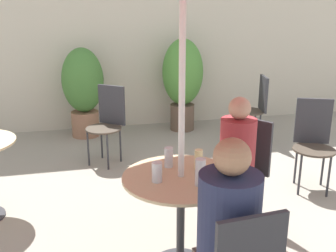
{
  "coord_description": "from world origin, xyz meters",
  "views": [
    {
      "loc": [
        -0.83,
        -2.47,
        1.89
      ],
      "look_at": [
        -0.16,
        0.38,
        1.0
      ],
      "focal_mm": 42.0,
      "sensor_mm": 36.0,
      "label": 1
    }
  ],
  "objects_px": {
    "bistro_chair_2": "(313,136)",
    "bistro_chair_1": "(245,164)",
    "cafe_table_near": "(181,198)",
    "bistro_chair_3": "(256,103)",
    "bistro_chair_4": "(108,118)",
    "beer_glass_1": "(157,172)",
    "seated_person_1": "(236,152)",
    "seated_person_0": "(227,228)",
    "beer_glass_0": "(169,157)",
    "beer_glass_3": "(199,159)",
    "potted_plant_1": "(183,78)",
    "potted_plant_0": "(83,87)",
    "beer_glass_2": "(200,172)"
  },
  "relations": [
    {
      "from": "bistro_chair_4",
      "to": "cafe_table_near",
      "type": "bearing_deg",
      "value": -43.21
    },
    {
      "from": "bistro_chair_2",
      "to": "bistro_chair_1",
      "type": "bearing_deg",
      "value": -129.5
    },
    {
      "from": "bistro_chair_1",
      "to": "potted_plant_0",
      "type": "bearing_deg",
      "value": 169.34
    },
    {
      "from": "beer_glass_0",
      "to": "bistro_chair_2",
      "type": "bearing_deg",
      "value": 25.73
    },
    {
      "from": "beer_glass_1",
      "to": "seated_person_0",
      "type": "bearing_deg",
      "value": -69.92
    },
    {
      "from": "beer_glass_0",
      "to": "potted_plant_1",
      "type": "relative_size",
      "value": 0.1
    },
    {
      "from": "cafe_table_near",
      "to": "bistro_chair_2",
      "type": "distance_m",
      "value": 2.03
    },
    {
      "from": "bistro_chair_1",
      "to": "beer_glass_2",
      "type": "xyz_separation_m",
      "value": [
        -0.64,
        -0.67,
        0.27
      ]
    },
    {
      "from": "cafe_table_near",
      "to": "bistro_chair_4",
      "type": "bearing_deg",
      "value": 98.02
    },
    {
      "from": "beer_glass_0",
      "to": "beer_glass_3",
      "type": "height_order",
      "value": "beer_glass_0"
    },
    {
      "from": "beer_glass_1",
      "to": "beer_glass_3",
      "type": "height_order",
      "value": "beer_glass_3"
    },
    {
      "from": "beer_glass_1",
      "to": "potted_plant_0",
      "type": "xyz_separation_m",
      "value": [
        -0.4,
        3.45,
        -0.07
      ]
    },
    {
      "from": "bistro_chair_3",
      "to": "seated_person_0",
      "type": "height_order",
      "value": "seated_person_0"
    },
    {
      "from": "bistro_chair_1",
      "to": "bistro_chair_3",
      "type": "relative_size",
      "value": 1.0
    },
    {
      "from": "potted_plant_1",
      "to": "seated_person_0",
      "type": "bearing_deg",
      "value": -102.03
    },
    {
      "from": "bistro_chair_2",
      "to": "potted_plant_1",
      "type": "relative_size",
      "value": 0.67
    },
    {
      "from": "cafe_table_near",
      "to": "beer_glass_2",
      "type": "distance_m",
      "value": 0.32
    },
    {
      "from": "potted_plant_0",
      "to": "bistro_chair_2",
      "type": "bearing_deg",
      "value": -45.37
    },
    {
      "from": "cafe_table_near",
      "to": "bistro_chair_3",
      "type": "xyz_separation_m",
      "value": [
        1.8,
        2.55,
        -0.01
      ]
    },
    {
      "from": "potted_plant_0",
      "to": "beer_glass_0",
      "type": "bearing_deg",
      "value": -80.51
    },
    {
      "from": "bistro_chair_1",
      "to": "cafe_table_near",
      "type": "bearing_deg",
      "value": -90.0
    },
    {
      "from": "cafe_table_near",
      "to": "seated_person_0",
      "type": "height_order",
      "value": "seated_person_0"
    },
    {
      "from": "bistro_chair_1",
      "to": "beer_glass_2",
      "type": "height_order",
      "value": "bistro_chair_1"
    },
    {
      "from": "bistro_chair_1",
      "to": "bistro_chair_2",
      "type": "xyz_separation_m",
      "value": [
        1.02,
        0.54,
        0.0
      ]
    },
    {
      "from": "bistro_chair_4",
      "to": "beer_glass_0",
      "type": "height_order",
      "value": "bistro_chair_4"
    },
    {
      "from": "seated_person_1",
      "to": "beer_glass_3",
      "type": "height_order",
      "value": "seated_person_1"
    },
    {
      "from": "beer_glass_1",
      "to": "seated_person_1",
      "type": "bearing_deg",
      "value": 30.89
    },
    {
      "from": "bistro_chair_2",
      "to": "potted_plant_1",
      "type": "height_order",
      "value": "potted_plant_1"
    },
    {
      "from": "seated_person_1",
      "to": "beer_glass_3",
      "type": "xyz_separation_m",
      "value": [
        -0.43,
        -0.31,
        0.1
      ]
    },
    {
      "from": "beer_glass_3",
      "to": "bistro_chair_2",
      "type": "bearing_deg",
      "value": 30.87
    },
    {
      "from": "bistro_chair_3",
      "to": "beer_glass_0",
      "type": "bearing_deg",
      "value": -26.1
    },
    {
      "from": "bistro_chair_3",
      "to": "beer_glass_3",
      "type": "bearing_deg",
      "value": -21.93
    },
    {
      "from": "bistro_chair_1",
      "to": "bistro_chair_4",
      "type": "distance_m",
      "value": 2.06
    },
    {
      "from": "bistro_chair_1",
      "to": "beer_glass_3",
      "type": "bearing_deg",
      "value": -89.2
    },
    {
      "from": "cafe_table_near",
      "to": "beer_glass_0",
      "type": "distance_m",
      "value": 0.31
    },
    {
      "from": "beer_glass_3",
      "to": "potted_plant_0",
      "type": "relative_size",
      "value": 0.11
    },
    {
      "from": "potted_plant_0",
      "to": "potted_plant_1",
      "type": "height_order",
      "value": "potted_plant_1"
    },
    {
      "from": "cafe_table_near",
      "to": "bistro_chair_3",
      "type": "height_order",
      "value": "bistro_chair_3"
    },
    {
      "from": "bistro_chair_1",
      "to": "potted_plant_1",
      "type": "relative_size",
      "value": 0.67
    },
    {
      "from": "seated_person_1",
      "to": "beer_glass_1",
      "type": "height_order",
      "value": "seated_person_1"
    },
    {
      "from": "bistro_chair_4",
      "to": "potted_plant_1",
      "type": "relative_size",
      "value": 0.67
    },
    {
      "from": "bistro_chair_1",
      "to": "beer_glass_0",
      "type": "distance_m",
      "value": 0.87
    },
    {
      "from": "seated_person_1",
      "to": "beer_glass_2",
      "type": "xyz_separation_m",
      "value": [
        -0.51,
        -0.58,
        0.12
      ]
    },
    {
      "from": "potted_plant_1",
      "to": "beer_glass_1",
      "type": "bearing_deg",
      "value": -108.08
    },
    {
      "from": "seated_person_0",
      "to": "beer_glass_0",
      "type": "xyz_separation_m",
      "value": [
        -0.11,
        0.9,
        0.07
      ]
    },
    {
      "from": "seated_person_0",
      "to": "potted_plant_1",
      "type": "height_order",
      "value": "potted_plant_1"
    },
    {
      "from": "potted_plant_1",
      "to": "bistro_chair_1",
      "type": "bearing_deg",
      "value": -94.22
    },
    {
      "from": "seated_person_0",
      "to": "beer_glass_0",
      "type": "distance_m",
      "value": 0.91
    },
    {
      "from": "cafe_table_near",
      "to": "beer_glass_3",
      "type": "distance_m",
      "value": 0.31
    },
    {
      "from": "potted_plant_0",
      "to": "beer_glass_2",
      "type": "bearing_deg",
      "value": -79.4
    }
  ]
}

